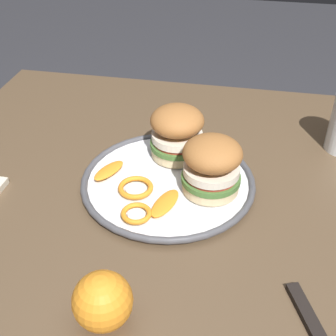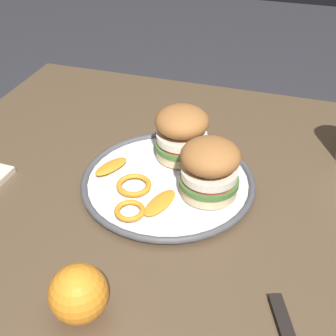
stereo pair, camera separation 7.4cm
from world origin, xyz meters
TOP-DOWN VIEW (x-y plane):
  - dining_table at (0.00, 0.00)m, footprint 1.11×0.89m
  - dinner_plate at (0.07, -0.02)m, footprint 0.31×0.31m
  - sandwich_half_left at (0.06, -0.09)m, footprint 0.14×0.14m
  - sandwich_half_right at (-0.01, -0.00)m, footprint 0.13×0.13m
  - orange_peel_curled at (0.10, 0.09)m, footprint 0.07×0.07m
  - orange_peel_strip_long at (0.06, 0.06)m, footprint 0.05×0.08m
  - orange_peel_strip_short at (0.18, -0.01)m, footprint 0.06×0.08m
  - orange_peel_small_curl at (0.11, 0.03)m, footprint 0.09×0.09m
  - whole_orange at (0.09, 0.28)m, footprint 0.08×0.08m

SIDE VIEW (x-z plane):
  - dining_table at x=0.00m, z-range 0.27..1.03m
  - dinner_plate at x=0.07m, z-range 0.77..0.78m
  - orange_peel_strip_long at x=0.06m, z-range 0.78..0.79m
  - orange_peel_strip_short at x=0.18m, z-range 0.78..0.79m
  - orange_peel_curled at x=0.10m, z-range 0.78..0.79m
  - orange_peel_small_curl at x=0.11m, z-range 0.78..0.79m
  - whole_orange at x=0.09m, z-range 0.77..0.84m
  - sandwich_half_left at x=0.06m, z-range 0.78..0.88m
  - sandwich_half_right at x=-0.01m, z-range 0.78..0.88m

